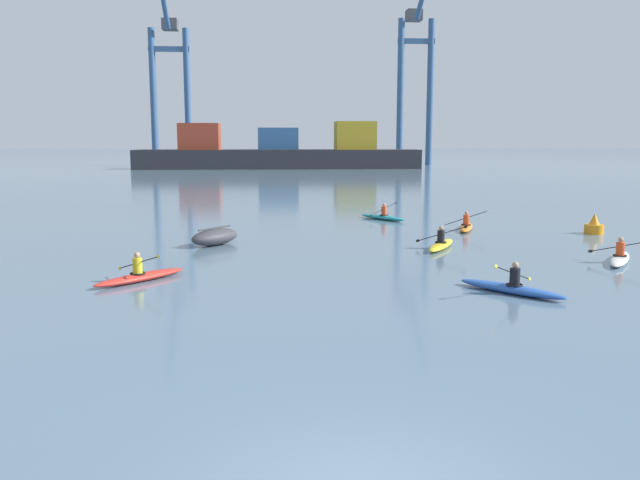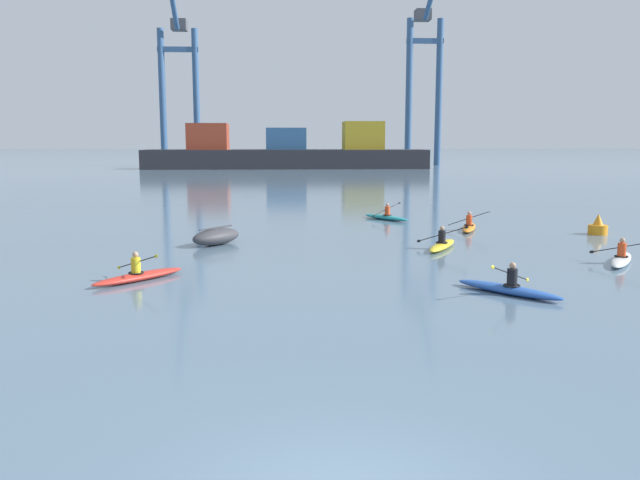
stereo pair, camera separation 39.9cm
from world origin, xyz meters
name	(u,v)px [view 1 (the left image)]	position (x,y,z in m)	size (l,w,h in m)	color
container_barge	(279,153)	(0.18, 100.44, 2.56)	(46.23, 8.04, 7.66)	#28282D
gantry_crane_west	(169,70)	(-19.40, 115.40, 17.26)	(7.38, 17.43, 36.94)	#335684
gantry_crane_west_mid	(416,68)	(25.77, 113.71, 17.89)	(6.81, 17.49, 35.91)	#335684
capsized_dinghy	(215,237)	(-3.53, 20.46, 0.35)	(2.48, 2.72, 0.76)	#38383D
channel_buoy	(594,226)	(14.42, 22.55, 0.36)	(0.90, 0.90, 1.00)	orange
kayak_orange	(466,226)	(8.68, 24.39, 0.17)	(2.05, 3.40, 1.06)	orange
kayak_white	(620,258)	(11.68, 15.23, 0.17)	(2.38, 3.17, 0.96)	silver
kayak_blue	(512,288)	(5.90, 10.73, 0.17)	(2.66, 2.98, 1.02)	#2856B2
kayak_yellow	(441,244)	(5.94, 18.85, 0.17)	(2.12, 3.29, 1.04)	yellow
kayak_red	(140,276)	(-5.29, 13.24, 0.17)	(2.73, 2.92, 0.99)	red
kayak_teal	(383,217)	(5.23, 28.97, 0.17)	(2.44, 3.13, 0.99)	teal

